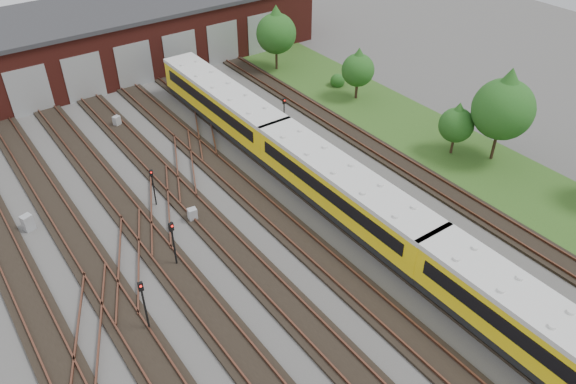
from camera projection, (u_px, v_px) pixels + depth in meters
ground at (329, 304)px, 32.41m from camera, size 120.00×120.00×0.00m
track_network at (321, 298)px, 32.66m from camera, size 30.40×70.00×0.33m
maintenance_shed at (81, 44)px, 56.86m from camera, size 51.00×12.50×6.35m
grass_verge at (427, 136)px, 48.00m from camera, size 8.00×55.00×0.05m
metro_train at (342, 190)px, 38.12m from camera, size 2.96×48.34×3.38m
signal_mast_0 at (153, 183)px, 39.08m from camera, size 0.27×0.25×2.95m
signal_mast_1 at (144, 301)px, 29.46m from camera, size 0.30×0.28×3.67m
signal_mast_2 at (173, 239)px, 33.77m from camera, size 0.32×0.30×3.38m
signal_mast_3 at (284, 110)px, 47.75m from camera, size 0.26×0.24×3.06m
relay_cabinet_1 at (28, 223)px, 37.59m from camera, size 0.83×0.75×1.15m
relay_cabinet_2 at (193, 215)px, 38.40m from camera, size 0.66×0.57×0.99m
relay_cabinet_3 at (117, 121)px, 49.22m from camera, size 0.72×0.67×0.97m
relay_cabinet_4 at (291, 156)px, 44.43m from camera, size 0.81×0.73×1.12m
tree_0 at (276, 29)px, 57.04m from camera, size 4.11×4.11×6.82m
tree_1 at (358, 66)px, 52.06m from camera, size 3.07×3.07×5.09m
tree_2 at (505, 102)px, 42.20m from camera, size 4.72×4.72×7.82m
tree_3 at (457, 121)px, 44.10m from camera, size 2.78×2.78×4.60m
bush_1 at (338, 79)px, 55.84m from camera, size 1.45×1.45×1.45m
bush_2 at (278, 40)px, 64.34m from camera, size 1.53×1.53×1.53m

